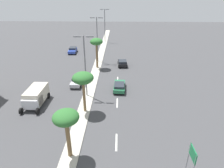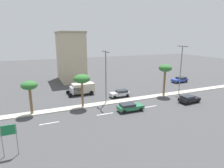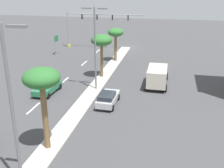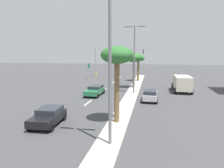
# 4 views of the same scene
# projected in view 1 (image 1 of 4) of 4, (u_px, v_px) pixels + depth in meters

# --- Properties ---
(ground_plane) EXTENTS (160.00, 160.00, 0.00)m
(ground_plane) POSITION_uv_depth(u_px,v_px,m) (95.00, 74.00, 40.04)
(ground_plane) COLOR #424244
(median_curb) EXTENTS (1.80, 83.49, 0.12)m
(median_curb) POSITION_uv_depth(u_px,v_px,m) (99.00, 60.00, 48.40)
(median_curb) COLOR #B7B2A3
(median_curb) RESTS_ON ground
(lane_stripe_rear) EXTENTS (0.20, 2.80, 0.01)m
(lane_stripe_rear) POSITION_uv_depth(u_px,v_px,m) (116.00, 142.00, 21.83)
(lane_stripe_rear) COLOR silver
(lane_stripe_rear) RESTS_ON ground
(lane_stripe_leading) EXTENTS (0.20, 2.80, 0.01)m
(lane_stripe_leading) POSITION_uv_depth(u_px,v_px,m) (117.00, 103.00, 29.60)
(lane_stripe_leading) COLOR silver
(lane_stripe_leading) RESTS_ON ground
(lane_stripe_far) EXTENTS (0.20, 2.80, 0.01)m
(lane_stripe_far) POSITION_uv_depth(u_px,v_px,m) (118.00, 80.00, 37.42)
(lane_stripe_far) COLOR silver
(lane_stripe_far) RESTS_ON ground
(directional_road_sign) EXTENTS (0.10, 1.51, 3.46)m
(directional_road_sign) POSITION_uv_depth(u_px,v_px,m) (192.00, 157.00, 16.55)
(directional_road_sign) COLOR gray
(directional_road_sign) RESTS_ON ground
(palm_tree_right) EXTENTS (2.51, 2.51, 5.35)m
(palm_tree_right) POSITION_uv_depth(u_px,v_px,m) (66.00, 119.00, 18.04)
(palm_tree_right) COLOR brown
(palm_tree_right) RESTS_ON median_curb
(palm_tree_outboard) EXTENTS (2.83, 2.83, 5.79)m
(palm_tree_outboard) POSITION_uv_depth(u_px,v_px,m) (83.00, 79.00, 25.38)
(palm_tree_outboard) COLOR brown
(palm_tree_outboard) RESTS_ON median_curb
(palm_tree_rear) EXTENTS (2.71, 2.71, 6.48)m
(palm_tree_rear) POSITION_uv_depth(u_px,v_px,m) (96.00, 43.00, 41.04)
(palm_tree_rear) COLOR brown
(palm_tree_rear) RESTS_ON median_curb
(street_lamp_far) EXTENTS (2.90, 0.24, 9.59)m
(street_lamp_far) POSITION_uv_depth(u_px,v_px,m) (85.00, 62.00, 29.22)
(street_lamp_far) COLOR slate
(street_lamp_far) RESTS_ON median_curb
(street_lamp_front) EXTENTS (2.90, 0.24, 10.20)m
(street_lamp_front) POSITION_uv_depth(u_px,v_px,m) (97.00, 36.00, 44.78)
(street_lamp_front) COLOR slate
(street_lamp_front) RESTS_ON median_curb
(street_lamp_leading) EXTENTS (2.90, 0.24, 10.42)m
(street_lamp_leading) POSITION_uv_depth(u_px,v_px,m) (105.00, 23.00, 63.57)
(street_lamp_leading) COLOR #515459
(street_lamp_leading) RESTS_ON median_curb
(sedan_blue_right) EXTENTS (2.37, 4.51, 1.46)m
(sedan_blue_right) POSITION_uv_depth(u_px,v_px,m) (73.00, 50.00, 53.89)
(sedan_blue_right) COLOR #2D47AD
(sedan_blue_right) RESTS_ON ground
(sedan_green_near) EXTENTS (2.13, 4.41, 1.33)m
(sedan_green_near) POSITION_uv_depth(u_px,v_px,m) (119.00, 86.00, 33.20)
(sedan_green_near) COLOR #287047
(sedan_green_near) RESTS_ON ground
(sedan_silver_center) EXTENTS (1.91, 4.11, 1.42)m
(sedan_silver_center) POSITION_uv_depth(u_px,v_px,m) (77.00, 81.00, 35.12)
(sedan_silver_center) COLOR #B2B2B7
(sedan_silver_center) RESTS_ON ground
(sedan_black_outboard) EXTENTS (2.22, 4.02, 1.39)m
(sedan_black_outboard) POSITION_uv_depth(u_px,v_px,m) (122.00, 63.00, 44.24)
(sedan_black_outboard) COLOR black
(sedan_black_outboard) RESTS_ON ground
(box_truck) EXTENTS (2.57, 5.77, 2.43)m
(box_truck) POSITION_uv_depth(u_px,v_px,m) (36.00, 96.00, 28.70)
(box_truck) COLOR silver
(box_truck) RESTS_ON ground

